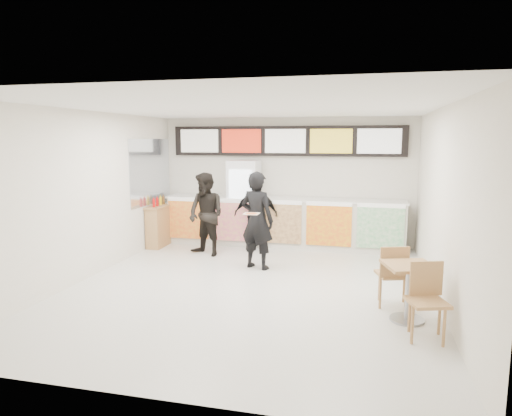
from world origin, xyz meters
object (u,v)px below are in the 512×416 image
(customer_main, at_px, (257,220))
(customer_left, at_px, (206,214))
(cafe_table, at_px, (409,282))
(drinks_fridge, at_px, (244,203))
(customer_mid, at_px, (256,214))
(service_counter, at_px, (282,222))
(condiment_ledge, at_px, (159,226))

(customer_main, distance_m, customer_left, 1.48)
(customer_main, xyz_separation_m, cafe_table, (2.63, -2.06, -0.39))
(drinks_fridge, relative_size, customer_mid, 1.21)
(service_counter, relative_size, customer_main, 2.94)
(customer_mid, bearing_deg, service_counter, 32.06)
(customer_left, distance_m, condiment_ledge, 1.53)
(drinks_fridge, relative_size, condiment_ledge, 1.75)
(service_counter, height_order, customer_left, customer_left)
(customer_left, relative_size, customer_mid, 1.09)
(drinks_fridge, xyz_separation_m, customer_main, (0.78, -1.95, -0.05))
(customer_left, xyz_separation_m, cafe_table, (3.92, -2.78, -0.34))
(service_counter, bearing_deg, customer_left, -140.07)
(service_counter, xyz_separation_m, customer_left, (-1.45, -1.21, 0.32))
(customer_main, xyz_separation_m, condiment_ledge, (-2.66, 1.27, -0.46))
(cafe_table, relative_size, condiment_ledge, 1.48)
(cafe_table, xyz_separation_m, condiment_ledge, (-5.29, 3.33, -0.07))
(cafe_table, bearing_deg, customer_mid, 113.77)
(condiment_ledge, bearing_deg, cafe_table, -32.19)
(service_counter, relative_size, cafe_table, 3.28)
(customer_main, bearing_deg, service_counter, -76.52)
(service_counter, distance_m, cafe_table, 4.70)
(customer_mid, xyz_separation_m, condiment_ledge, (-2.31, -0.12, -0.34))
(service_counter, height_order, drinks_fridge, drinks_fridge)
(customer_left, height_order, cafe_table, customer_left)
(condiment_ledge, bearing_deg, drinks_fridge, 19.79)
(service_counter, distance_m, customer_left, 1.92)
(drinks_fridge, xyz_separation_m, cafe_table, (3.41, -4.01, -0.44))
(service_counter, bearing_deg, drinks_fridge, 179.01)
(condiment_ledge, bearing_deg, customer_mid, 2.97)
(cafe_table, height_order, condiment_ledge, condiment_ledge)
(service_counter, xyz_separation_m, condiment_ledge, (-2.82, -0.66, -0.08))
(customer_mid, height_order, condiment_ledge, customer_mid)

